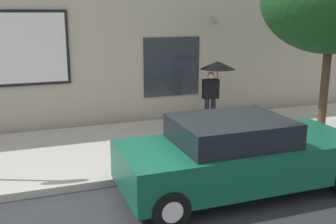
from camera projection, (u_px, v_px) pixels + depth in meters
name	position (u px, v px, depth m)	size (l,w,h in m)	color
ground_plane	(187.00, 199.00, 7.40)	(60.00, 60.00, 0.00)	#282B2D
sidewalk	(140.00, 146.00, 10.12)	(20.00, 4.00, 0.15)	#A3A099
building_facade	(113.00, 6.00, 11.57)	(20.00, 0.67, 7.00)	#B2A893
parked_car	(239.00, 155.00, 7.59)	(4.58, 1.95, 1.44)	#0F4C38
fire_hydrant	(174.00, 141.00, 8.93)	(0.30, 0.44, 0.82)	red
pedestrian_with_umbrella	(216.00, 74.00, 11.46)	(0.99, 0.99, 1.83)	black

